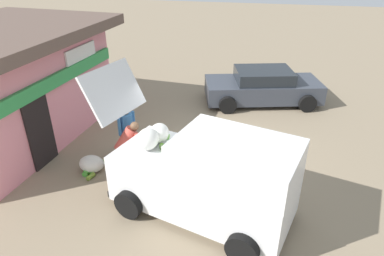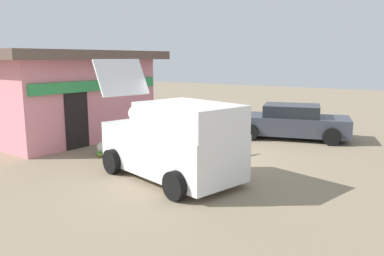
# 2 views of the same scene
# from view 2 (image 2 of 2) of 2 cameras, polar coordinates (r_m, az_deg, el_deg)

# --- Properties ---
(ground_plane) EXTENTS (60.00, 60.00, 0.00)m
(ground_plane) POSITION_cam_2_polar(r_m,az_deg,el_deg) (12.25, 1.57, -4.00)
(ground_plane) COLOR gray
(storefront_bar) EXTENTS (7.10, 5.35, 3.31)m
(storefront_bar) POSITION_cam_2_polar(r_m,az_deg,el_deg) (15.57, -18.21, 5.01)
(storefront_bar) COLOR pink
(storefront_bar) RESTS_ON ground_plane
(delivery_van) EXTENTS (2.92, 4.73, 3.02)m
(delivery_van) POSITION_cam_2_polar(r_m,az_deg,el_deg) (9.65, -2.82, -1.91)
(delivery_van) COLOR white
(delivery_van) RESTS_ON ground_plane
(parked_sedan) EXTENTS (2.92, 4.55, 1.29)m
(parked_sedan) POSITION_cam_2_polar(r_m,az_deg,el_deg) (15.18, 14.56, 0.85)
(parked_sedan) COLOR #383D47
(parked_sedan) RESTS_ON ground_plane
(vendor_standing) EXTENTS (0.51, 0.46, 1.57)m
(vendor_standing) POSITION_cam_2_polar(r_m,az_deg,el_deg) (12.57, -7.71, 0.51)
(vendor_standing) COLOR navy
(vendor_standing) RESTS_ON ground_plane
(customer_bending) EXTENTS (0.69, 0.70, 1.51)m
(customer_bending) POSITION_cam_2_polar(r_m,az_deg,el_deg) (11.73, -9.19, -0.24)
(customer_bending) COLOR #726047
(customer_bending) RESTS_ON ground_plane
(unloaded_banana_pile) EXTENTS (0.89, 0.69, 0.44)m
(unloaded_banana_pile) POSITION_cam_2_polar(r_m,az_deg,el_deg) (12.59, -12.64, -2.92)
(unloaded_banana_pile) COLOR silver
(unloaded_banana_pile) RESTS_ON ground_plane
(paint_bucket) EXTENTS (0.27, 0.27, 0.30)m
(paint_bucket) POSITION_cam_2_polar(r_m,az_deg,el_deg) (15.74, -5.80, -0.24)
(paint_bucket) COLOR #BF3F33
(paint_bucket) RESTS_ON ground_plane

